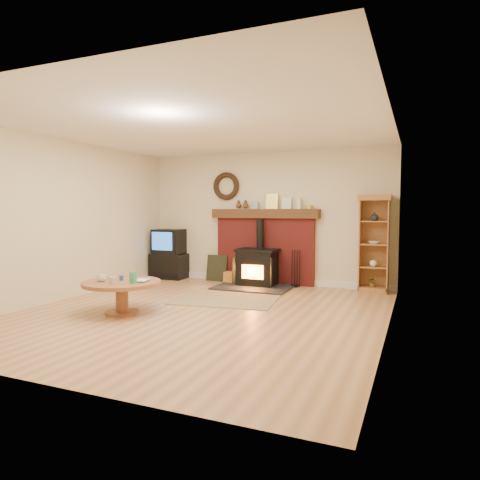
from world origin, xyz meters
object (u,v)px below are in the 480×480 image
at_px(curio_cabinet, 374,244).
at_px(coffee_table, 121,287).
at_px(tv_unit, 169,255).
at_px(wood_stove, 257,268).

xyz_separation_m(curio_cabinet, coffee_table, (-3.12, -3.04, -0.49)).
bearing_deg(curio_cabinet, coffee_table, -135.74).
relative_size(tv_unit, curio_cabinet, 0.61).
xyz_separation_m(wood_stove, curio_cabinet, (2.11, 0.28, 0.52)).
bearing_deg(curio_cabinet, tv_unit, -178.86).
bearing_deg(wood_stove, coffee_table, -109.98).
distance_m(wood_stove, tv_unit, 2.09).
distance_m(tv_unit, coffee_table, 3.15).
bearing_deg(tv_unit, curio_cabinet, 1.14).
xyz_separation_m(tv_unit, curio_cabinet, (4.19, 0.08, 0.37)).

